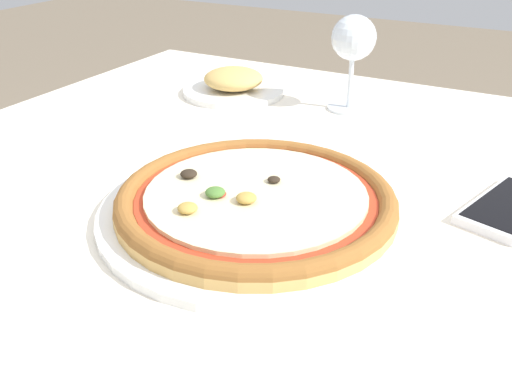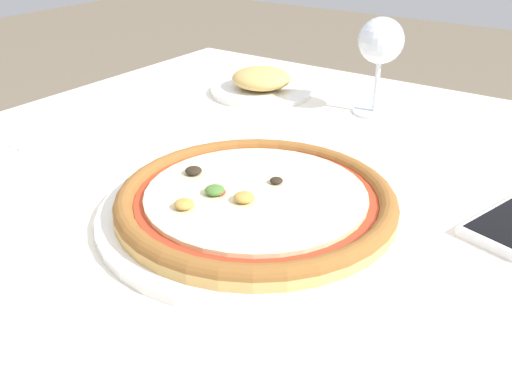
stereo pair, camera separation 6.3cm
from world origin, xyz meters
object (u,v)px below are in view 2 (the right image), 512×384
at_px(dining_table, 293,274).
at_px(wine_glass_far_left, 381,45).
at_px(side_plate, 261,84).
at_px(fork, 1,154).
at_px(pizza_plate, 256,202).

relative_size(dining_table, wine_glass_far_left, 7.49).
xyz_separation_m(dining_table, side_plate, (-0.28, 0.34, 0.10)).
bearing_deg(side_plate, fork, -107.56).
bearing_deg(side_plate, wine_glass_far_left, 5.27).
bearing_deg(dining_table, side_plate, 129.35).
bearing_deg(wine_glass_far_left, fork, -127.57).
height_order(fork, wine_glass_far_left, wine_glass_far_left).
relative_size(pizza_plate, side_plate, 1.93).
bearing_deg(wine_glass_far_left, dining_table, -79.50).
bearing_deg(fork, wine_glass_far_left, 52.43).
bearing_deg(dining_table, fork, -167.12).
bearing_deg(side_plate, dining_table, -50.65).
distance_m(dining_table, pizza_plate, 0.11).
xyz_separation_m(dining_table, wine_glass_far_left, (-0.07, 0.36, 0.20)).
distance_m(fork, wine_glass_far_left, 0.59).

